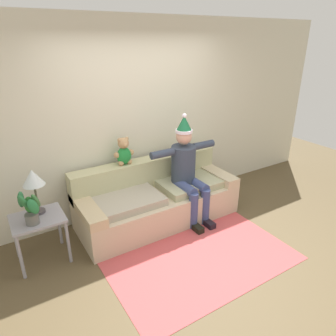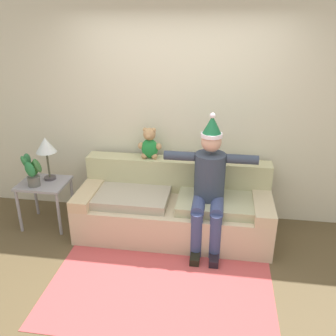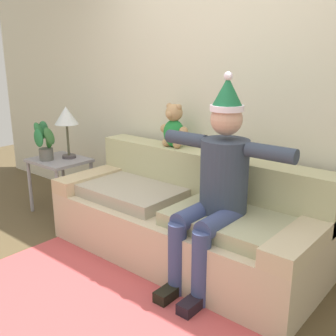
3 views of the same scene
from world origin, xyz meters
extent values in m
plane|color=brown|center=(0.00, 0.00, 0.00)|extent=(10.00, 10.00, 0.00)
cube|color=beige|center=(0.00, 1.55, 1.35)|extent=(7.00, 0.10, 2.70)
cube|color=#C4B293|center=(0.00, 0.98, 0.21)|extent=(2.23, 0.88, 0.42)
cube|color=#BBB789|center=(0.00, 1.30, 0.62)|extent=(2.23, 0.24, 0.40)
cube|color=tan|center=(-1.00, 0.98, 0.49)|extent=(0.22, 0.88, 0.12)
cube|color=#C6B490|center=(1.00, 0.98, 0.49)|extent=(0.22, 0.88, 0.12)
cube|color=#A99F8B|center=(-0.50, 0.93, 0.47)|extent=(0.89, 0.62, 0.10)
cube|color=#AAAA84|center=(0.50, 0.93, 0.47)|extent=(0.89, 0.62, 0.10)
cylinder|color=#333C4E|center=(0.40, 0.96, 0.78)|extent=(0.34, 0.34, 0.52)
sphere|color=tan|center=(0.40, 0.96, 1.18)|extent=(0.22, 0.22, 0.22)
cylinder|color=white|center=(0.40, 0.96, 1.26)|extent=(0.23, 0.23, 0.04)
cone|color=#1A663B|center=(0.40, 0.96, 1.37)|extent=(0.21, 0.21, 0.20)
sphere|color=white|center=(0.40, 0.96, 1.47)|extent=(0.06, 0.06, 0.06)
cylinder|color=#3A4674|center=(0.30, 0.76, 0.52)|extent=(0.14, 0.40, 0.14)
cylinder|color=#3A4674|center=(0.30, 0.56, 0.26)|extent=(0.13, 0.13, 0.52)
cube|color=black|center=(0.30, 0.48, 0.04)|extent=(0.10, 0.24, 0.08)
cylinder|color=#3A4674|center=(0.50, 0.76, 0.52)|extent=(0.14, 0.40, 0.14)
cylinder|color=#3A4674|center=(0.50, 0.56, 0.26)|extent=(0.13, 0.13, 0.52)
cube|color=black|center=(0.50, 0.48, 0.04)|extent=(0.10, 0.24, 0.08)
cylinder|color=#333C4E|center=(0.06, 0.96, 1.00)|extent=(0.34, 0.10, 0.10)
cylinder|color=#333C4E|center=(0.74, 0.96, 1.00)|extent=(0.34, 0.10, 0.10)
ellipsoid|color=#1F8137|center=(-0.34, 1.30, 0.94)|extent=(0.20, 0.16, 0.24)
sphere|color=tan|center=(-0.34, 1.30, 1.12)|extent=(0.15, 0.15, 0.15)
sphere|color=tan|center=(-0.34, 1.24, 1.11)|extent=(0.07, 0.07, 0.07)
sphere|color=tan|center=(-0.39, 1.30, 1.18)|extent=(0.05, 0.05, 0.05)
sphere|color=tan|center=(-0.29, 1.30, 1.18)|extent=(0.05, 0.05, 0.05)
sphere|color=tan|center=(-0.44, 1.30, 0.97)|extent=(0.08, 0.08, 0.08)
sphere|color=tan|center=(-0.40, 1.27, 0.86)|extent=(0.08, 0.08, 0.08)
sphere|color=tan|center=(-0.23, 1.30, 0.97)|extent=(0.08, 0.08, 0.08)
sphere|color=tan|center=(-0.28, 1.27, 0.86)|extent=(0.08, 0.08, 0.08)
cube|color=gray|center=(-1.58, 0.95, 0.56)|extent=(0.56, 0.48, 0.03)
cylinder|color=gray|center=(-1.83, 0.74, 0.27)|extent=(0.04, 0.04, 0.54)
cylinder|color=gray|center=(-1.32, 0.74, 0.27)|extent=(0.04, 0.04, 0.54)
cylinder|color=gray|center=(-1.83, 1.15, 0.27)|extent=(0.04, 0.04, 0.54)
cylinder|color=gray|center=(-1.32, 1.15, 0.27)|extent=(0.04, 0.04, 0.54)
cylinder|color=#453E42|center=(-1.53, 1.04, 0.59)|extent=(0.14, 0.14, 0.03)
cylinder|color=#4C4D39|center=(-1.53, 1.04, 0.77)|extent=(0.02, 0.02, 0.32)
cone|color=silver|center=(-1.53, 1.04, 1.02)|extent=(0.24, 0.24, 0.18)
cylinder|color=#5C5C55|center=(-1.63, 0.84, 0.63)|extent=(0.14, 0.14, 0.12)
ellipsoid|color=#336733|center=(-1.57, 0.85, 0.83)|extent=(0.12, 0.14, 0.20)
ellipsoid|color=#2A712B|center=(-1.63, 0.89, 0.78)|extent=(0.11, 0.10, 0.19)
ellipsoid|color=#286539|center=(-1.70, 0.87, 0.87)|extent=(0.10, 0.12, 0.18)
ellipsoid|color=#296B38|center=(-1.69, 0.82, 0.87)|extent=(0.15, 0.15, 0.20)
ellipsoid|color=#236E39|center=(-1.61, 0.76, 0.82)|extent=(0.16, 0.10, 0.21)
cube|color=#BC494A|center=(0.00, -0.01, 0.00)|extent=(2.16, 1.37, 0.01)
camera|label=1|loc=(-1.88, -2.31, 2.42)|focal=32.88mm
camera|label=2|loc=(0.50, -2.76, 2.46)|focal=39.25mm
camera|label=3|loc=(1.82, -1.34, 1.61)|focal=42.43mm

